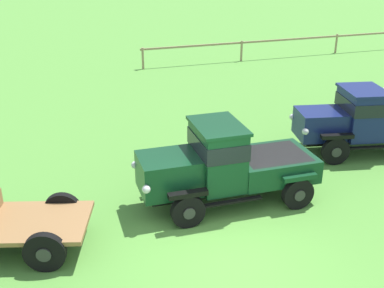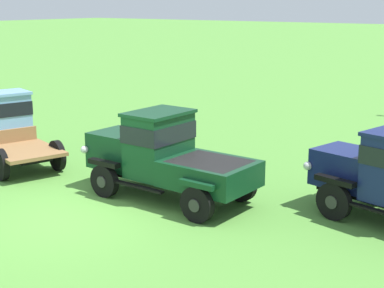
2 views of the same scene
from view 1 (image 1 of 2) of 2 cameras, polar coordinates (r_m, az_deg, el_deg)
The scene contains 4 objects.
ground_plane at distance 10.55m, azimuth 4.41°, elevation -13.34°, with size 240.00×240.00×0.00m, color #518E38.
paddock_fence at distance 28.23m, azimuth 11.67°, elevation 11.78°, with size 17.36×0.26×1.11m.
vintage_truck_midrow_center at distance 12.08m, azimuth 3.79°, elevation -2.34°, with size 4.61×2.08×2.14m.
vintage_truck_far_side at distance 15.91m, azimuth 19.90°, elevation 2.71°, with size 4.73×2.61×2.06m.
Camera 1 is at (-3.37, -7.77, 6.29)m, focal length 45.00 mm.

